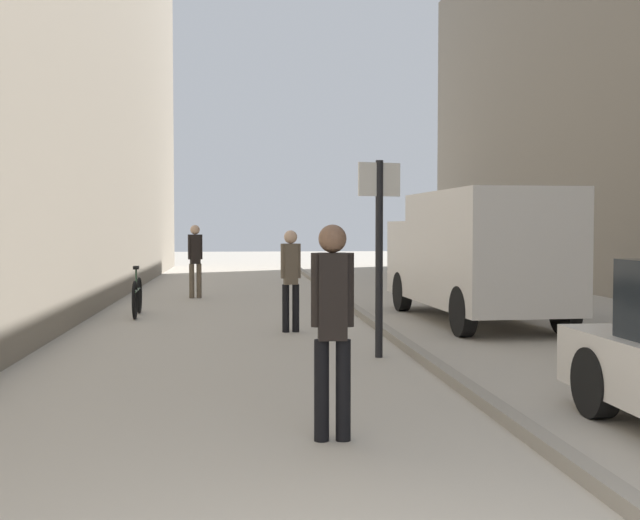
% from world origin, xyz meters
% --- Properties ---
extents(ground_plane, '(80.00, 80.00, 0.00)m').
position_xyz_m(ground_plane, '(0.00, 12.00, 0.00)').
color(ground_plane, '#A8A093').
extents(kerb_strip, '(0.16, 40.00, 0.12)m').
position_xyz_m(kerb_strip, '(1.58, 12.00, 0.06)').
color(kerb_strip, gray).
rests_on(kerb_strip, ground_plane).
extents(pedestrian_main_foreground, '(0.33, 0.22, 1.67)m').
position_xyz_m(pedestrian_main_foreground, '(0.07, 9.82, 0.97)').
color(pedestrian_main_foreground, black).
rests_on(pedestrian_main_foreground, ground_plane).
extents(pedestrian_mid_block, '(0.35, 0.23, 1.75)m').
position_xyz_m(pedestrian_mid_block, '(-0.02, 3.24, 1.01)').
color(pedestrian_mid_block, black).
rests_on(pedestrian_mid_block, ground_plane).
extents(pedestrian_far_crossing, '(0.35, 0.24, 1.77)m').
position_xyz_m(pedestrian_far_crossing, '(-1.82, 16.21, 1.02)').
color(pedestrian_far_crossing, brown).
rests_on(pedestrian_far_crossing, ground_plane).
extents(delivery_van, '(2.13, 5.54, 2.34)m').
position_xyz_m(delivery_van, '(3.50, 10.91, 1.26)').
color(delivery_van, silver).
rests_on(delivery_van, ground_plane).
extents(street_sign_post, '(0.58, 0.19, 2.60)m').
position_xyz_m(street_sign_post, '(1.07, 7.21, 1.55)').
color(street_sign_post, black).
rests_on(street_sign_post, ground_plane).
extents(bicycle_leaning, '(0.14, 1.77, 0.98)m').
position_xyz_m(bicycle_leaning, '(-2.73, 12.42, 0.38)').
color(bicycle_leaning, black).
rests_on(bicycle_leaning, ground_plane).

